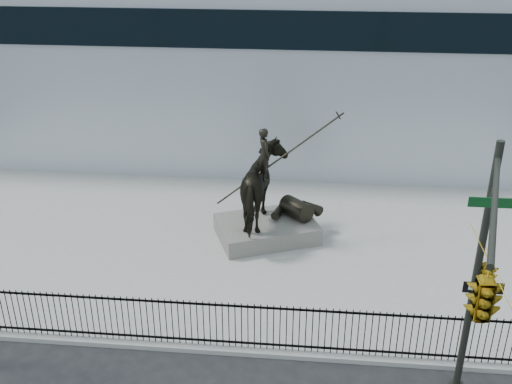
{
  "coord_description": "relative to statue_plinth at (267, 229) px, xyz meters",
  "views": [
    {
      "loc": [
        2.98,
        -12.25,
        11.41
      ],
      "look_at": [
        1.18,
        6.0,
        2.82
      ],
      "focal_mm": 42.0,
      "sensor_mm": 36.0,
      "label": 1
    }
  ],
  "objects": [
    {
      "name": "equestrian_statue",
      "position": [
        0.06,
        0.03,
        1.75
      ],
      "size": [
        4.29,
        3.55,
        3.91
      ],
      "rotation": [
        0.0,
        0.0,
        0.39
      ],
      "color": "black",
      "rests_on": "statue_plinth"
    },
    {
      "name": "plaza",
      "position": [
        -1.42,
        -0.68,
        -0.41
      ],
      "size": [
        30.0,
        12.0,
        0.15
      ],
      "primitive_type": "cube",
      "color": "gray",
      "rests_on": "ground"
    },
    {
      "name": "picket_fence",
      "position": [
        -1.42,
        -6.43,
        0.42
      ],
      "size": [
        22.1,
        0.1,
        1.5
      ],
      "color": "black",
      "rests_on": "plaza"
    },
    {
      "name": "statue_plinth",
      "position": [
        0.0,
        0.0,
        0.0
      ],
      "size": [
        4.26,
        3.64,
        0.67
      ],
      "primitive_type": "cube",
      "rotation": [
        0.0,
        0.0,
        0.39
      ],
      "color": "#56534E",
      "rests_on": "plaza"
    },
    {
      "name": "traffic_signal_right",
      "position": [
        5.04,
        -9.68,
        4.36
      ],
      "size": [
        2.17,
        6.86,
        7.0
      ],
      "color": "black",
      "rests_on": "ground"
    },
    {
      "name": "building",
      "position": [
        -1.42,
        12.32,
        4.01
      ],
      "size": [
        44.0,
        14.0,
        9.0
      ],
      "primitive_type": "cube",
      "color": "#B1B6C0",
      "rests_on": "ground"
    },
    {
      "name": "ground",
      "position": [
        -1.42,
        -7.68,
        -0.49
      ],
      "size": [
        120.0,
        120.0,
        0.0
      ],
      "primitive_type": "plane",
      "color": "black",
      "rests_on": "ground"
    }
  ]
}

